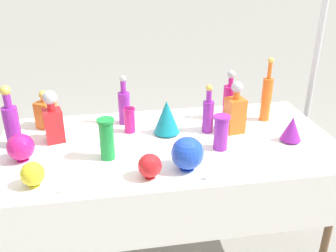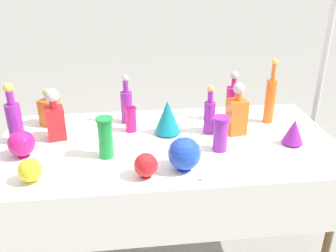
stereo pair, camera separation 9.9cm
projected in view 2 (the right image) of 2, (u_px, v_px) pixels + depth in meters
ground_plane at (168, 244)px, 2.48m from camera, size 40.00×40.00×0.00m
display_table at (169, 154)px, 2.15m from camera, size 1.93×0.96×0.76m
tall_bottle_0 at (270, 99)px, 2.34m from camera, size 0.06×0.06×0.41m
tall_bottle_1 at (127, 104)px, 2.35m from camera, size 0.07×0.07×0.32m
tall_bottle_2 at (209, 114)px, 2.22m from camera, size 0.07×0.07×0.30m
tall_bottle_3 at (233, 101)px, 2.38m from camera, size 0.08×0.08×0.33m
tall_bottle_4 at (14, 119)px, 2.09m from camera, size 0.08×0.08×0.36m
square_decanter_0 at (55, 117)px, 2.14m from camera, size 0.12×0.12×0.31m
square_decanter_1 at (50, 110)px, 2.33m from camera, size 0.14×0.14×0.24m
square_decanter_2 at (237, 113)px, 2.21m from camera, size 0.12×0.12×0.32m
slender_vase_0 at (221, 133)px, 2.02m from camera, size 0.09×0.09×0.20m
slender_vase_1 at (105, 136)px, 1.95m from camera, size 0.09×0.09×0.22m
slender_vase_2 at (131, 118)px, 2.25m from camera, size 0.07×0.07×0.15m
fluted_vase_0 at (168, 117)px, 2.21m from camera, size 0.16×0.16×0.21m
fluted_vase_1 at (294, 131)px, 2.10m from camera, size 0.12×0.12×0.15m
round_bowl_0 at (184, 154)px, 1.84m from camera, size 0.17×0.17×0.17m
round_bowl_1 at (21, 144)px, 1.97m from camera, size 0.14×0.14×0.15m
round_bowl_2 at (30, 170)px, 1.75m from camera, size 0.11×0.11×0.12m
round_bowl_3 at (146, 165)px, 1.79m from camera, size 0.12×0.12×0.13m
price_tag_left at (61, 186)px, 1.71m from camera, size 0.05×0.02×0.04m
price_tag_center at (208, 176)px, 1.78m from camera, size 0.06×0.03×0.04m
cardboard_box_behind_left at (178, 149)px, 3.24m from camera, size 0.55×0.35×0.48m
canopy_pole at (325, 56)px, 2.69m from camera, size 0.18×0.18×2.68m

